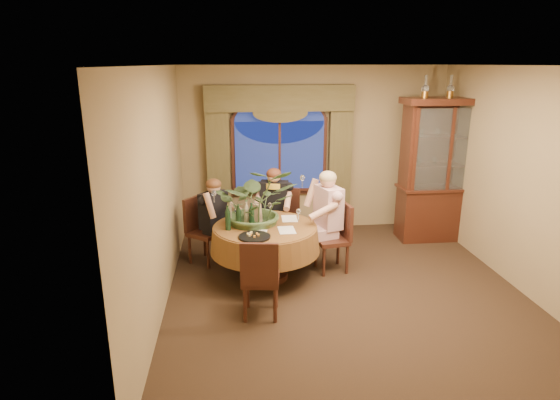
{
  "coord_description": "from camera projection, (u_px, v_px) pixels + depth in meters",
  "views": [
    {
      "loc": [
        -1.39,
        -5.32,
        2.82
      ],
      "look_at": [
        -0.79,
        0.53,
        1.1
      ],
      "focal_mm": 30.0,
      "sensor_mm": 36.0,
      "label": 1
    }
  ],
  "objects": [
    {
      "name": "arched_transom",
      "position": [
        280.0,
        110.0,
        7.69
      ],
      "size": [
        1.6,
        0.06,
        0.44
      ],
      "primitive_type": null,
      "color": "navy",
      "rests_on": "wall_back"
    },
    {
      "name": "oil_lamp_right",
      "position": [
        476.0,
        86.0,
        7.22
      ],
      "size": [
        0.11,
        0.11,
        0.34
      ],
      "primitive_type": null,
      "color": "#A5722D",
      "rests_on": "china_cabinet"
    },
    {
      "name": "tasting_paper_1",
      "position": [
        289.0,
        219.0,
        6.48
      ],
      "size": [
        0.22,
        0.31,
        0.0
      ],
      "primitive_type": "cube",
      "rotation": [
        0.0,
        0.0,
        -0.04
      ],
      "color": "white",
      "rests_on": "dining_table"
    },
    {
      "name": "wine_glass_person_back",
      "position": [
        236.0,
        213.0,
        6.45
      ],
      "size": [
        0.07,
        0.07,
        0.18
      ],
      "primitive_type": null,
      "color": "silver",
      "rests_on": "dining_table"
    },
    {
      "name": "wall_back",
      "position": [
        314.0,
        150.0,
        8.01
      ],
      "size": [
        4.5,
        0.0,
        4.5
      ],
      "primitive_type": "plane",
      "rotation": [
        1.57,
        0.0,
        0.0
      ],
      "color": "#88754F",
      "rests_on": "ground"
    },
    {
      "name": "floor",
      "position": [
        345.0,
        292.0,
        6.01
      ],
      "size": [
        5.0,
        5.0,
        0.0
      ],
      "primitive_type": "plane",
      "color": "black",
      "rests_on": "ground"
    },
    {
      "name": "person_scarf",
      "position": [
        274.0,
        210.0,
        7.16
      ],
      "size": [
        0.56,
        0.53,
        1.33
      ],
      "primitive_type": null,
      "rotation": [
        0.0,
        0.0,
        -3.36
      ],
      "color": "black",
      "rests_on": "floor"
    },
    {
      "name": "drapery_right",
      "position": [
        340.0,
        163.0,
        8.0
      ],
      "size": [
        0.38,
        0.14,
        2.32
      ],
      "primitive_type": "cube",
      "color": "#474120",
      "rests_on": "floor"
    },
    {
      "name": "wine_bottle_2",
      "position": [
        229.0,
        212.0,
        6.24
      ],
      "size": [
        0.07,
        0.07,
        0.33
      ],
      "primitive_type": "cylinder",
      "color": "tan",
      "rests_on": "dining_table"
    },
    {
      "name": "window",
      "position": [
        280.0,
        157.0,
        7.91
      ],
      "size": [
        1.62,
        0.1,
        1.32
      ],
      "primitive_type": null,
      "color": "navy",
      "rests_on": "wall_back"
    },
    {
      "name": "china_cabinet",
      "position": [
        442.0,
        171.0,
        7.55
      ],
      "size": [
        1.43,
        0.56,
        2.31
      ],
      "primitive_type": "cube",
      "color": "#32160F",
      "rests_on": "floor"
    },
    {
      "name": "olive_bowl",
      "position": [
        267.0,
        226.0,
        6.14
      ],
      "size": [
        0.15,
        0.15,
        0.05
      ],
      "primitive_type": "imported",
      "color": "#4A5327",
      "rests_on": "dining_table"
    },
    {
      "name": "person_back",
      "position": [
        214.0,
        221.0,
        6.73
      ],
      "size": [
        0.61,
        0.62,
        1.27
      ],
      "primitive_type": null,
      "rotation": [
        0.0,
        0.0,
        -2.27
      ],
      "color": "black",
      "rests_on": "floor"
    },
    {
      "name": "stoneware_vase",
      "position": [
        257.0,
        213.0,
        6.29
      ],
      "size": [
        0.14,
        0.14,
        0.27
      ],
      "primitive_type": null,
      "color": "#977D61",
      "rests_on": "dining_table"
    },
    {
      "name": "wine_bottle_3",
      "position": [
        228.0,
        218.0,
        6.01
      ],
      "size": [
        0.07,
        0.07,
        0.33
      ],
      "primitive_type": "cylinder",
      "color": "black",
      "rests_on": "dining_table"
    },
    {
      "name": "centerpiece_plant",
      "position": [
        256.0,
        175.0,
        6.16
      ],
      "size": [
        1.07,
        1.19,
        0.93
      ],
      "primitive_type": "imported",
      "color": "#3E5A32",
      "rests_on": "dining_table"
    },
    {
      "name": "tasting_paper_0",
      "position": [
        287.0,
        230.0,
        6.03
      ],
      "size": [
        0.22,
        0.3,
        0.0
      ],
      "primitive_type": "cube",
      "rotation": [
        0.0,
        0.0,
        0.02
      ],
      "color": "white",
      "rests_on": "dining_table"
    },
    {
      "name": "swag_valance",
      "position": [
        280.0,
        98.0,
        7.56
      ],
      "size": [
        2.45,
        0.16,
        0.42
      ],
      "primitive_type": null,
      "color": "#474120",
      "rests_on": "wall_back"
    },
    {
      "name": "chair_back",
      "position": [
        206.0,
        231.0,
        6.79
      ],
      "size": [
        0.59,
        0.59,
        0.96
      ],
      "primitive_type": "cube",
      "rotation": [
        0.0,
        0.0,
        -2.21
      ],
      "color": "black",
      "rests_on": "floor"
    },
    {
      "name": "wine_bottle_4",
      "position": [
        246.0,
        214.0,
        6.15
      ],
      "size": [
        0.07,
        0.07,
        0.33
      ],
      "primitive_type": "cylinder",
      "color": "tan",
      "rests_on": "dining_table"
    },
    {
      "name": "wine_glass_person_pink",
      "position": [
        298.0,
        215.0,
        6.37
      ],
      "size": [
        0.07,
        0.07,
        0.18
      ],
      "primitive_type": null,
      "color": "silver",
      "rests_on": "dining_table"
    },
    {
      "name": "dining_table",
      "position": [
        265.0,
        252.0,
        6.31
      ],
      "size": [
        1.79,
        1.79,
        0.75
      ],
      "primitive_type": "cylinder",
      "rotation": [
        0.0,
        0.0,
        0.25
      ],
      "color": "brown",
      "rests_on": "floor"
    },
    {
      "name": "ceiling",
      "position": [
        355.0,
        65.0,
        5.23
      ],
      "size": [
        5.0,
        5.0,
        0.0
      ],
      "primitive_type": "plane",
      "rotation": [
        3.14,
        0.0,
        0.0
      ],
      "color": "white",
      "rests_on": "wall_back"
    },
    {
      "name": "wine_bottle_1",
      "position": [
        238.0,
        216.0,
        6.06
      ],
      "size": [
        0.07,
        0.07,
        0.33
      ],
      "primitive_type": "cylinder",
      "color": "black",
      "rests_on": "dining_table"
    },
    {
      "name": "cheese_platter",
      "position": [
        255.0,
        237.0,
        5.78
      ],
      "size": [
        0.4,
        0.4,
        0.02
      ],
      "primitive_type": "cylinder",
      "color": "black",
      "rests_on": "dining_table"
    },
    {
      "name": "drapery_left",
      "position": [
        219.0,
        166.0,
        7.79
      ],
      "size": [
        0.38,
        0.14,
        2.32
      ],
      "primitive_type": "cube",
      "color": "#474120",
      "rests_on": "floor"
    },
    {
      "name": "wine_glass_person_scarf",
      "position": [
        270.0,
        208.0,
        6.65
      ],
      "size": [
        0.07,
        0.07,
        0.18
      ],
      "primitive_type": null,
      "color": "silver",
      "rests_on": "dining_table"
    },
    {
      "name": "chair_right",
      "position": [
        332.0,
        238.0,
        6.51
      ],
      "size": [
        0.48,
        0.48,
        0.96
      ],
      "primitive_type": "cube",
      "rotation": [
        0.0,
        0.0,
        -4.56
      ],
      "color": "black",
      "rests_on": "floor"
    },
    {
      "name": "chair_front_left",
      "position": [
        261.0,
        277.0,
        5.33
      ],
      "size": [
        0.47,
        0.47,
        0.96
      ],
      "primitive_type": "cube",
      "rotation": [
        0.0,
        0.0,
        -0.13
      ],
      "color": "black",
      "rests_on": "floor"
    },
    {
      "name": "chair_back_right",
      "position": [
        283.0,
        221.0,
        7.21
      ],
      "size": [
        0.54,
        0.54,
        0.96
      ],
      "primitive_type": "cube",
      "rotation": [
        0.0,
        0.0,
        -3.5
      ],
      "color": "black",
      "rests_on": "floor"
    },
    {
      "name": "tasting_paper_2",
      "position": [
        258.0,
        234.0,
        5.9
      ],
      "size": [
        0.25,
        0.33,
        0.0
      ],
      "primitive_type": "cube",
      "rotation": [
        0.0,
        0.0,
        -0.14
      ],
      "color": "white",
      "rests_on": "dining_table"
    },
    {
      "name": "wall_right",
      "position": [
        526.0,
        182.0,
        5.84
      ],
      "size": [
        0.0,
        5.0,
        5.0
      ],
      "primitive_type": "plane",
      "rotation": [
        1.57,
        0.0,
        -1.57
      ],
      "color": "#88754F",
      "rests_on": "ground"
    },
    {
      "name": "oil_lamp_left",
      "position": [
        426.0,
        86.0,
        7.14
      ],
      "size": [
        0.11,
        0.11,
        0.34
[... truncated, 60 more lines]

